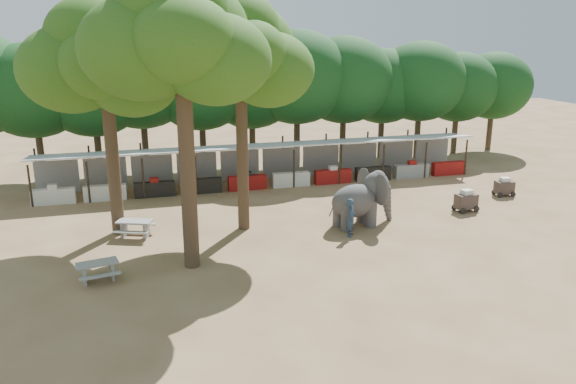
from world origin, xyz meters
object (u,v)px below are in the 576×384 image
object	(u,v)px
picnic_table_far	(135,226)
yard_tree_center	(177,38)
yard_tree_left	(101,60)
cart_front	(466,201)
handler	(351,217)
cart_back	(504,187)
picnic_table_near	(98,269)
elephant	(362,199)
yard_tree_back	(236,52)

from	to	relation	value
picnic_table_far	yard_tree_center	bearing A→B (deg)	-40.99
yard_tree_left	cart_front	xyz separation A→B (m)	(18.31, -1.74, -7.60)
yard_tree_center	handler	bearing A→B (deg)	9.96
cart_back	picnic_table_near	bearing A→B (deg)	-159.37
elephant	yard_tree_left	bearing A→B (deg)	159.03
elephant	picnic_table_far	world-z (taller)	elephant
yard_tree_back	cart_front	bearing A→B (deg)	-3.45
handler	cart_front	xyz separation A→B (m)	(7.46, 1.88, -0.33)
yard_tree_center	cart_back	distance (m)	21.69
handler	cart_front	distance (m)	7.70
cart_front	cart_back	world-z (taller)	cart_front
picnic_table_near	elephant	bearing A→B (deg)	3.63
cart_front	yard_tree_back	bearing A→B (deg)	170.21
elephant	picnic_table_near	bearing A→B (deg)	-175.01
picnic_table_near	cart_back	distance (m)	23.52
yard_tree_back	elephant	xyz separation A→B (m)	(5.97, -1.31, -7.17)
yard_tree_back	picnic_table_far	distance (m)	9.48
elephant	cart_front	distance (m)	6.41
yard_tree_left	cart_back	size ratio (longest dim) A/B	9.02
yard_tree_left	picnic_table_near	xyz separation A→B (m)	(-0.58, -5.68, -7.69)
picnic_table_far	cart_front	size ratio (longest dim) A/B	1.57
yard_tree_left	yard_tree_back	xyz separation A→B (m)	(6.00, -1.00, 0.34)
yard_tree_center	elephant	distance (m)	12.21
yard_tree_left	elephant	distance (m)	13.97
elephant	picnic_table_near	xyz separation A→B (m)	(-12.55, -3.37, -0.86)
elephant	picnic_table_far	size ratio (longest dim) A/B	1.78
picnic_table_near	cart_front	size ratio (longest dim) A/B	1.37
yard_tree_left	picnic_table_near	distance (m)	9.58
picnic_table_far	yard_tree_back	bearing A→B (deg)	21.57
handler	picnic_table_far	world-z (taller)	handler
picnic_table_far	yard_tree_left	bearing A→B (deg)	153.16
yard_tree_left	elephant	xyz separation A→B (m)	(11.97, -2.31, -6.82)
yard_tree_left	handler	bearing A→B (deg)	-18.48
cart_front	handler	bearing A→B (deg)	-172.19
yard_tree_center	picnic_table_near	distance (m)	9.43
yard_tree_left	cart_back	world-z (taller)	yard_tree_left
yard_tree_center	picnic_table_near	bearing A→B (deg)	-169.20
picnic_table_near	cart_back	xyz separation A→B (m)	(22.76, 5.96, 0.04)
yard_tree_center	handler	distance (m)	11.49
yard_tree_back	cart_front	size ratio (longest dim) A/B	8.58
cart_back	elephant	bearing A→B (deg)	-159.83
handler	cart_front	world-z (taller)	handler
yard_tree_back	elephant	world-z (taller)	yard_tree_back
picnic_table_near	picnic_table_far	bearing A→B (deg)	60.82
picnic_table_near	handler	bearing A→B (deg)	-1.19
picnic_table_far	cart_front	world-z (taller)	cart_front
picnic_table_near	yard_tree_left	bearing A→B (deg)	72.75
yard_tree_back	cart_back	xyz separation A→B (m)	(16.18, 1.27, -7.99)
yard_tree_center	handler	size ratio (longest dim) A/B	6.48
yard_tree_back	cart_back	bearing A→B (deg)	4.50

